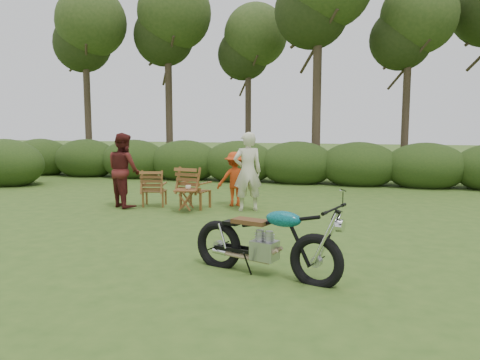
% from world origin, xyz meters
% --- Properties ---
extents(ground, '(80.00, 80.00, 0.00)m').
position_xyz_m(ground, '(0.00, 0.00, 0.00)').
color(ground, '#32511B').
rests_on(ground, ground).
extents(tree_line, '(22.52, 11.62, 8.14)m').
position_xyz_m(tree_line, '(0.50, 9.74, 3.81)').
color(tree_line, '#392A1F').
rests_on(tree_line, ground).
extents(motorcycle, '(2.17, 1.32, 1.16)m').
position_xyz_m(motorcycle, '(1.00, -0.62, 0.00)').
color(motorcycle, '#0D9FA9').
rests_on(motorcycle, ground).
extents(lawn_chair_right, '(0.77, 0.77, 0.97)m').
position_xyz_m(lawn_chair_right, '(-1.60, 3.69, 0.00)').
color(lawn_chair_right, brown).
rests_on(lawn_chair_right, ground).
extents(lawn_chair_left, '(0.72, 0.72, 0.87)m').
position_xyz_m(lawn_chair_left, '(-2.65, 3.72, 0.00)').
color(lawn_chair_left, brown).
rests_on(lawn_chair_left, ground).
extents(side_table, '(0.56, 0.49, 0.52)m').
position_xyz_m(side_table, '(-1.60, 3.13, 0.26)').
color(side_table, brown).
rests_on(side_table, ground).
extents(cup, '(0.12, 0.12, 0.09)m').
position_xyz_m(cup, '(-1.56, 3.16, 0.56)').
color(cup, beige).
rests_on(cup, side_table).
extents(adult_a, '(0.77, 0.67, 1.78)m').
position_xyz_m(adult_a, '(-0.34, 3.71, 0.00)').
color(adult_a, beige).
rests_on(adult_a, ground).
extents(adult_b, '(1.08, 1.03, 1.76)m').
position_xyz_m(adult_b, '(-3.29, 3.42, 0.00)').
color(adult_b, '#511917').
rests_on(adult_b, ground).
extents(child, '(0.97, 0.81, 1.30)m').
position_xyz_m(child, '(-0.80, 4.24, 0.00)').
color(child, '#BE3A11').
rests_on(child, ground).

